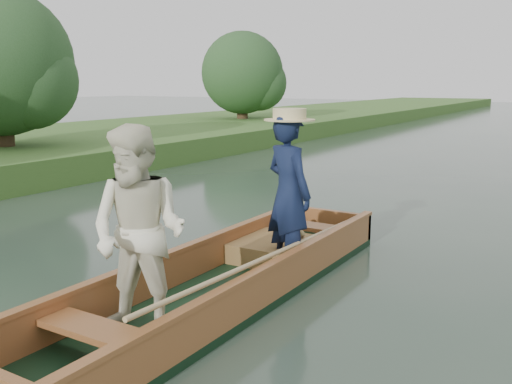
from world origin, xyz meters
The scene contains 3 objects.
ground centered at (0.00, 0.00, 0.00)m, with size 120.00×120.00×0.00m, color #283D30.
trees_far centered at (1.11, 8.37, 2.46)m, with size 22.88×14.71×4.47m.
punt centered at (0.05, -0.16, 0.59)m, with size 1.16×5.00×1.77m.
Camera 1 is at (2.99, -4.26, 2.05)m, focal length 40.00 mm.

